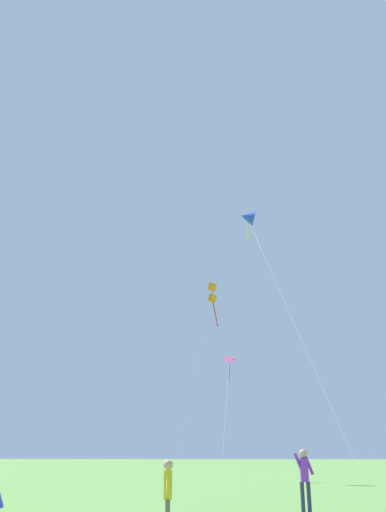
{
  "coord_description": "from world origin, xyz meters",
  "views": [
    {
      "loc": [
        1.58,
        -3.55,
        1.68
      ],
      "look_at": [
        -1.35,
        22.93,
        10.96
      ],
      "focal_mm": 39.91,
      "sensor_mm": 36.0,
      "label": 1
    }
  ],
  "objects_px": {
    "kite_blue_delta": "(248,218)",
    "person_near_tree": "(168,491)",
    "kite_pink_low": "(229,367)",
    "person_far_back": "(304,475)",
    "kite_orange_box": "(212,294)"
  },
  "relations": [
    {
      "from": "kite_orange_box",
      "to": "person_far_back",
      "type": "relative_size",
      "value": 7.63
    },
    {
      "from": "kite_pink_low",
      "to": "person_far_back",
      "type": "relative_size",
      "value": 4.76
    },
    {
      "from": "kite_pink_low",
      "to": "person_far_back",
      "type": "height_order",
      "value": "kite_pink_low"
    },
    {
      "from": "kite_blue_delta",
      "to": "kite_orange_box",
      "type": "relative_size",
      "value": 1.03
    },
    {
      "from": "person_far_back",
      "to": "kite_blue_delta",
      "type": "bearing_deg",
      "value": 98.36
    },
    {
      "from": "kite_pink_low",
      "to": "kite_orange_box",
      "type": "relative_size",
      "value": 0.62
    },
    {
      "from": "kite_pink_low",
      "to": "kite_blue_delta",
      "type": "xyz_separation_m",
      "value": [
        1.8,
        -13.22,
        6.07
      ]
    },
    {
      "from": "kite_orange_box",
      "to": "person_far_back",
      "type": "height_order",
      "value": "kite_orange_box"
    },
    {
      "from": "kite_blue_delta",
      "to": "kite_orange_box",
      "type": "xyz_separation_m",
      "value": [
        -2.9,
        12.59,
        -0.74
      ]
    },
    {
      "from": "person_near_tree",
      "to": "person_far_back",
      "type": "height_order",
      "value": "person_far_back"
    },
    {
      "from": "kite_orange_box",
      "to": "person_near_tree",
      "type": "bearing_deg",
      "value": -87.71
    },
    {
      "from": "person_near_tree",
      "to": "kite_orange_box",
      "type": "bearing_deg",
      "value": 92.29
    },
    {
      "from": "kite_blue_delta",
      "to": "person_near_tree",
      "type": "distance_m",
      "value": 20.05
    },
    {
      "from": "kite_pink_low",
      "to": "person_far_back",
      "type": "distance_m",
      "value": 24.34
    },
    {
      "from": "kite_blue_delta",
      "to": "kite_pink_low",
      "type": "bearing_deg",
      "value": 97.77
    }
  ]
}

